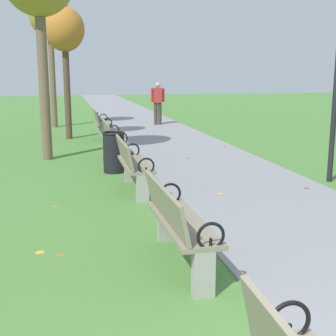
{
  "coord_description": "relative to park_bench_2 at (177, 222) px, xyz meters",
  "views": [
    {
      "loc": [
        -1.63,
        -1.37,
        2.05
      ],
      "look_at": [
        -0.05,
        5.59,
        0.55
      ],
      "focal_mm": 49.29,
      "sensor_mm": 36.0,
      "label": 1
    }
  ],
  "objects": [
    {
      "name": "park_bench_3",
      "position": [
        -0.0,
        3.23,
        0.0
      ],
      "size": [
        0.48,
        1.6,
        0.9
      ],
      "color": "gray",
      "rests_on": "ground"
    },
    {
      "name": "park_bench_4",
      "position": [
        -0.0,
        6.35,
        0.0
      ],
      "size": [
        0.48,
        1.6,
        0.9
      ],
      "color": "gray",
      "rests_on": "ground"
    },
    {
      "name": "pedestrian_walking",
      "position": [
        2.46,
        13.07,
        0.44
      ],
      "size": [
        0.53,
        0.26,
        1.62
      ],
      "color": "#3D3328",
      "rests_on": "paved_walkway"
    },
    {
      "name": "paved_walkway",
      "position": [
        1.97,
        14.85,
        -0.48
      ],
      "size": [
        2.94,
        44.0,
        0.02
      ],
      "primitive_type": "cube",
      "color": "gray",
      "rests_on": "ground"
    },
    {
      "name": "park_bench_5",
      "position": [
        -0.0,
        9.56,
        0.0
      ],
      "size": [
        0.48,
        1.6,
        0.9
      ],
      "color": "gray",
      "rests_on": "ground"
    },
    {
      "name": "tree_2",
      "position": [
        -0.98,
        10.03,
        2.69
      ],
      "size": [
        1.18,
        1.18,
        3.93
      ],
      "color": "#4C3D2D",
      "rests_on": "ground"
    },
    {
      "name": "scattered_leaves",
      "position": [
        0.64,
        3.13,
        -0.47
      ],
      "size": [
        4.84,
        15.63,
        0.02
      ],
      "color": "#AD6B23",
      "rests_on": "ground"
    },
    {
      "name": "trash_bin",
      "position": [
        -0.15,
        4.84,
        -0.06
      ],
      "size": [
        0.48,
        0.48,
        0.84
      ],
      "color": "black",
      "rests_on": "ground"
    },
    {
      "name": "park_bench_2",
      "position": [
        0.0,
        0.0,
        0.0
      ],
      "size": [
        0.5,
        1.61,
        0.9
      ],
      "color": "gray",
      "rests_on": "ground"
    },
    {
      "name": "tree_3",
      "position": [
        -1.45,
        13.24,
        3.44
      ],
      "size": [
        1.45,
        1.45,
        4.83
      ],
      "color": "brown",
      "rests_on": "ground"
    }
  ]
}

